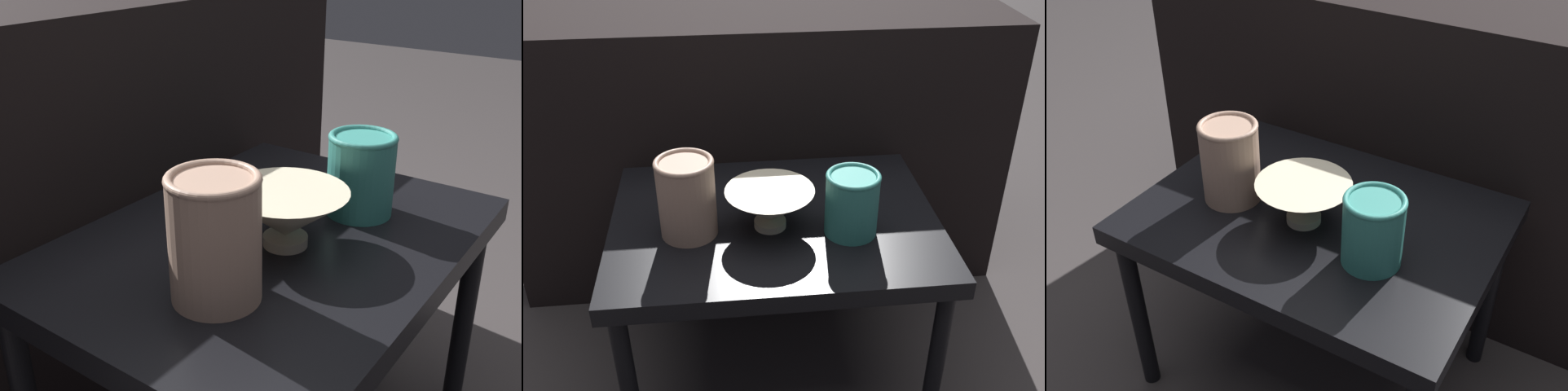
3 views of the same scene
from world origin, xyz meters
TOP-DOWN VIEW (x-y plane):
  - ground_plane at (0.00, 0.00)m, footprint 8.00×8.00m
  - table at (0.00, 0.00)m, footprint 0.70×0.52m
  - couch_backdrop at (0.00, 0.55)m, footprint 1.36×0.50m
  - bowl at (-0.01, -0.03)m, footprint 0.19×0.19m
  - vase_textured_left at (-0.18, -0.04)m, footprint 0.12×0.12m
  - vase_colorful_right at (0.15, -0.07)m, footprint 0.11×0.11m

SIDE VIEW (x-z plane):
  - ground_plane at x=0.00m, z-range 0.00..0.00m
  - couch_backdrop at x=0.00m, z-range 0.00..0.77m
  - table at x=0.00m, z-range 0.18..0.64m
  - bowl at x=-0.01m, z-range 0.47..0.55m
  - vase_colorful_right at x=0.15m, z-range 0.46..0.60m
  - vase_textured_left at x=-0.18m, z-range 0.46..0.63m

